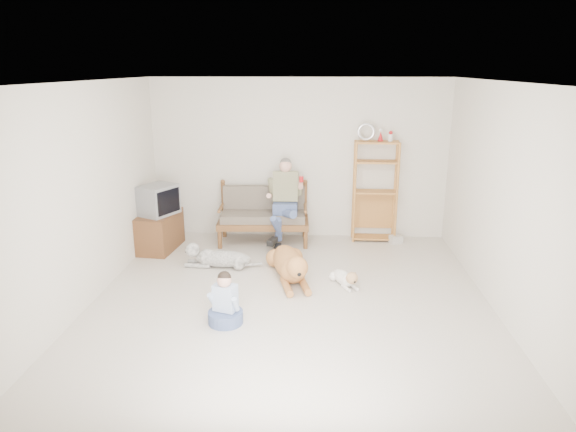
# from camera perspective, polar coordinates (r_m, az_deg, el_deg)

# --- Properties ---
(floor) EXTENTS (5.50, 5.50, 0.00)m
(floor) POSITION_cam_1_polar(r_m,az_deg,el_deg) (6.54, 0.23, -9.67)
(floor) COLOR silver
(floor) RESTS_ON ground
(ceiling) EXTENTS (5.50, 5.50, 0.00)m
(ceiling) POSITION_cam_1_polar(r_m,az_deg,el_deg) (5.88, 0.26, 14.69)
(ceiling) COLOR silver
(ceiling) RESTS_ON ground
(wall_back) EXTENTS (5.00, 0.00, 5.00)m
(wall_back) POSITION_cam_1_polar(r_m,az_deg,el_deg) (8.76, 1.23, 6.34)
(wall_back) COLOR beige
(wall_back) RESTS_ON ground
(wall_front) EXTENTS (5.00, 0.00, 5.00)m
(wall_front) POSITION_cam_1_polar(r_m,az_deg,el_deg) (3.49, -2.27, -9.48)
(wall_front) COLOR beige
(wall_front) RESTS_ON ground
(wall_left) EXTENTS (0.00, 5.50, 5.50)m
(wall_left) POSITION_cam_1_polar(r_m,az_deg,el_deg) (6.69, -21.69, 2.04)
(wall_left) COLOR beige
(wall_left) RESTS_ON ground
(wall_right) EXTENTS (0.00, 5.50, 5.50)m
(wall_right) POSITION_cam_1_polar(r_m,az_deg,el_deg) (6.44, 23.04, 1.38)
(wall_right) COLOR beige
(wall_right) RESTS_ON ground
(loveseat) EXTENTS (1.53, 0.78, 0.95)m
(loveseat) POSITION_cam_1_polar(r_m,az_deg,el_deg) (8.62, -2.71, 0.26)
(loveseat) COLOR brown
(loveseat) RESTS_ON ground
(man) EXTENTS (0.54, 0.78, 1.26)m
(man) POSITION_cam_1_polar(r_m,az_deg,el_deg) (8.35, -0.52, 0.98)
(man) COLOR #485684
(man) RESTS_ON loveseat
(etagere) EXTENTS (0.75, 0.33, 1.99)m
(etagere) POSITION_cam_1_polar(r_m,az_deg,el_deg) (8.71, 9.63, 2.83)
(etagere) COLOR #BB7A3A
(etagere) RESTS_ON ground
(book_stack) EXTENTS (0.24, 0.21, 0.13)m
(book_stack) POSITION_cam_1_polar(r_m,az_deg,el_deg) (8.84, 11.90, -2.53)
(book_stack) COLOR silver
(book_stack) RESTS_ON ground
(tv_stand) EXTENTS (0.59, 0.95, 0.60)m
(tv_stand) POSITION_cam_1_polar(r_m,az_deg,el_deg) (8.56, -14.12, -1.65)
(tv_stand) COLOR brown
(tv_stand) RESTS_ON ground
(crt_tv) EXTENTS (0.66, 0.71, 0.47)m
(crt_tv) POSITION_cam_1_polar(r_m,az_deg,el_deg) (8.37, -14.24, 1.75)
(crt_tv) COLOR slate
(crt_tv) RESTS_ON tv_stand
(wall_outlet) EXTENTS (0.12, 0.02, 0.08)m
(wall_outlet) POSITION_cam_1_polar(r_m,az_deg,el_deg) (9.12, -6.69, -0.15)
(wall_outlet) COLOR silver
(wall_outlet) RESTS_ON ground
(golden_retriever) EXTENTS (0.67, 1.62, 0.50)m
(golden_retriever) POSITION_cam_1_polar(r_m,az_deg,el_deg) (7.19, 0.25, -5.43)
(golden_retriever) COLOR #BC7C41
(golden_retriever) RESTS_ON ground
(shaggy_dog) EXTENTS (1.21, 0.31, 0.36)m
(shaggy_dog) POSITION_cam_1_polar(r_m,az_deg,el_deg) (7.69, -7.98, -4.58)
(shaggy_dog) COLOR white
(shaggy_dog) RESTS_ON ground
(terrier) EXTENTS (0.38, 0.63, 0.26)m
(terrier) POSITION_cam_1_polar(r_m,az_deg,el_deg) (7.04, 6.42, -6.88)
(terrier) COLOR white
(terrier) RESTS_ON ground
(child) EXTENTS (0.41, 0.41, 0.64)m
(child) POSITION_cam_1_polar(r_m,az_deg,el_deg) (6.03, -6.98, -9.74)
(child) COLOR #485684
(child) RESTS_ON ground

